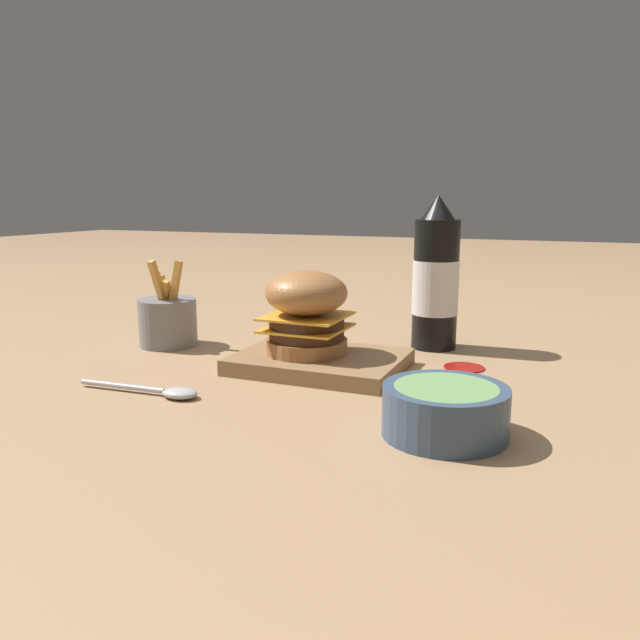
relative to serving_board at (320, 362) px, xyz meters
The scene contains 8 objects.
ground_plane 0.06m from the serving_board, 96.97° to the right, with size 6.00×6.00×0.00m, color #9E7A56.
serving_board is the anchor object (origin of this frame).
burger 0.07m from the serving_board, behind, with size 0.12×0.12×0.12m.
ketchup_bottle 0.25m from the serving_board, 58.12° to the left, with size 0.07×0.07×0.25m.
fries_basket 0.29m from the serving_board, behind, with size 0.10×0.10×0.14m.
side_bowl 0.28m from the serving_board, 40.29° to the right, with size 0.13×0.13×0.05m.
spoon 0.23m from the serving_board, 124.40° to the right, with size 0.17×0.03×0.01m.
ketchup_puddle 0.21m from the serving_board, 24.17° to the left, with size 0.06×0.06×0.00m.
Camera 1 is at (0.34, -0.74, 0.24)m, focal length 35.00 mm.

